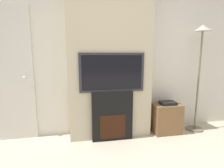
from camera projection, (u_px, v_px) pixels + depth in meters
The scene contains 7 objects.
wall_back at pixel (108, 52), 2.88m from camera, with size 6.00×0.06×2.70m.
chimney_breast at pixel (110, 52), 2.69m from camera, with size 1.29×0.32×2.70m.
fireplace at pixel (112, 116), 2.70m from camera, with size 0.63×0.15×0.76m.
television at pixel (112, 73), 2.58m from camera, with size 0.97×0.07×0.58m.
floor_lamp at pixel (201, 54), 2.88m from camera, with size 0.28×0.28×1.79m.
media_stand at pixel (166, 118), 2.96m from camera, with size 0.46×0.34×0.55m.
entry_door at pixel (4, 75), 2.59m from camera, with size 0.82×0.09×2.02m.
Camera 1 is at (-0.48, -0.85, 1.32)m, focal length 28.00 mm.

